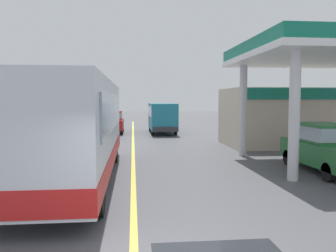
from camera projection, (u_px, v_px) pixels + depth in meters
ground at (133, 138)px, 24.75m from camera, size 120.00×120.00×0.00m
lane_divider_stripe at (133, 148)px, 19.79m from camera, size 0.16×50.00×0.01m
coach_bus_main at (75, 129)px, 11.72m from camera, size 2.60×11.04×3.69m
gas_station_roadside at (301, 102)px, 18.71m from camera, size 9.10×11.95×5.10m
car_at_pump at (324, 145)px, 13.08m from camera, size 1.70×4.20×1.82m
minibus_opposing_lane at (162, 115)px, 28.76m from camera, size 2.04×6.13×2.44m
pedestrian_near_pump at (323, 138)px, 16.19m from camera, size 0.55×0.22×1.66m
car_trailing_behind_bus at (113, 121)px, 28.71m from camera, size 1.70×4.20×1.82m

